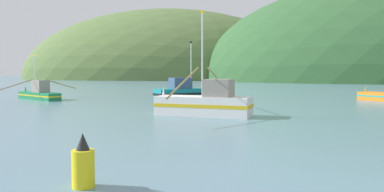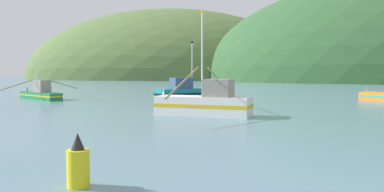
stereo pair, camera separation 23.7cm
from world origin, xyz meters
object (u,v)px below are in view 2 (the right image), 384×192
at_px(fishing_boat_green, 41,93).
at_px(channel_buoy, 78,165).
at_px(fishing_boat_white, 205,103).
at_px(fishing_boat_teal, 190,92).

xyz_separation_m(fishing_boat_green, channel_buoy, (18.60, -33.23, -0.09)).
relative_size(fishing_boat_green, channel_buoy, 5.09).
bearing_deg(channel_buoy, fishing_boat_white, 81.64).
distance_m(fishing_boat_white, fishing_boat_teal, 17.28).
bearing_deg(fishing_boat_teal, fishing_boat_white, -118.43).
relative_size(fishing_boat_white, fishing_boat_green, 1.67).
height_order(fishing_boat_white, fishing_boat_green, fishing_boat_white).
relative_size(fishing_boat_white, fishing_boat_teal, 1.57).
relative_size(fishing_boat_white, channel_buoy, 8.50).
bearing_deg(fishing_boat_green, channel_buoy, 155.96).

